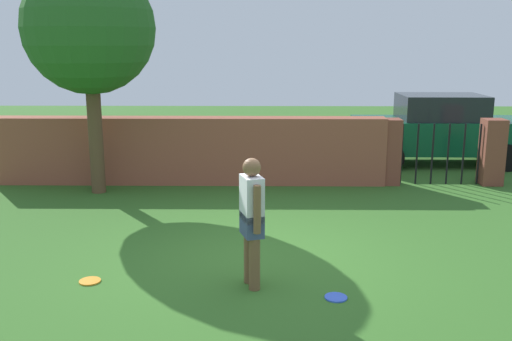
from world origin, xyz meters
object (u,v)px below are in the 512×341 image
(tree, at_px, (89,29))
(car, at_px, (439,129))
(frisbee_orange, at_px, (90,281))
(person, at_px, (252,217))
(frisbee_blue, at_px, (336,297))

(tree, relative_size, car, 1.07)
(tree, relative_size, frisbee_orange, 16.66)
(tree, bearing_deg, car, 20.90)
(tree, bearing_deg, person, -54.75)
(frisbee_blue, bearing_deg, frisbee_orange, 171.95)
(person, xyz_separation_m, frisbee_orange, (-2.05, 0.09, -0.89))
(tree, xyz_separation_m, person, (3.20, -4.52, -2.31))
(frisbee_orange, bearing_deg, car, 48.37)
(tree, xyz_separation_m, car, (7.70, 2.94, -2.35))
(person, bearing_deg, frisbee_blue, -126.33)
(person, bearing_deg, frisbee_orange, 70.24)
(frisbee_orange, bearing_deg, tree, 104.45)
(person, bearing_deg, tree, 17.92)
(car, bearing_deg, tree, 21.40)
(person, distance_m, car, 8.72)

